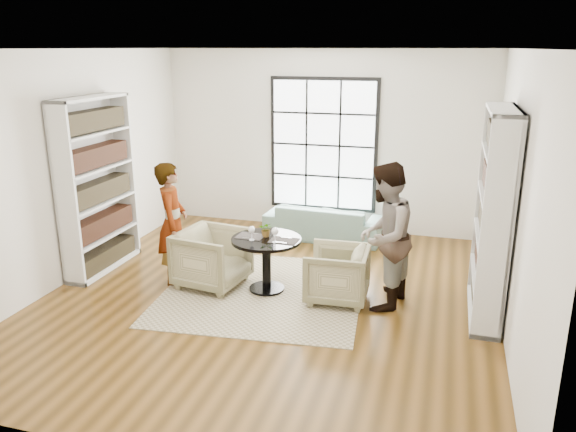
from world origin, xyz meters
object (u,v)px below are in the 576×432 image
(pedestal_table, at_px, (266,253))
(person_right, at_px, (384,237))
(sofa, at_px, (324,221))
(flower_centerpiece, at_px, (266,229))
(wine_glass_right, at_px, (275,232))
(person_left, at_px, (172,223))
(armchair_right, at_px, (337,274))
(wine_glass_left, at_px, (252,230))
(armchair_left, at_px, (213,258))

(pedestal_table, bearing_deg, person_right, -1.31)
(sofa, bearing_deg, flower_centerpiece, 86.63)
(person_right, height_order, wine_glass_right, person_right)
(person_right, bearing_deg, person_left, -79.20)
(person_left, height_order, flower_centerpiece, person_left)
(armchair_right, height_order, person_left, person_left)
(wine_glass_left, bearing_deg, armchair_right, 4.53)
(wine_glass_right, bearing_deg, wine_glass_left, 179.20)
(person_right, bearing_deg, wine_glass_left, -76.35)
(wine_glass_left, xyz_separation_m, wine_glass_right, (0.31, -0.00, 0.01))
(sofa, height_order, person_right, person_right)
(sofa, height_order, wine_glass_left, wine_glass_left)
(armchair_right, distance_m, flower_centerpiece, 1.05)
(wine_glass_right, bearing_deg, person_left, 176.72)
(flower_centerpiece, bearing_deg, person_left, -175.09)
(flower_centerpiece, bearing_deg, sofa, 83.02)
(armchair_left, xyz_separation_m, armchair_right, (1.65, 0.01, -0.04))
(armchair_right, distance_m, person_right, 0.77)
(pedestal_table, relative_size, person_right, 0.50)
(pedestal_table, height_order, person_right, person_right)
(flower_centerpiece, bearing_deg, person_right, -3.89)
(person_left, distance_m, wine_glass_right, 1.44)
(armchair_right, distance_m, person_left, 2.25)
(person_right, bearing_deg, wine_glass_right, -75.47)
(sofa, bearing_deg, armchair_right, 110.00)
(armchair_left, distance_m, person_right, 2.26)
(person_left, distance_m, wine_glass_left, 1.13)
(armchair_left, relative_size, flower_centerpiece, 4.29)
(sofa, height_order, wine_glass_right, wine_glass_right)
(person_left, bearing_deg, sofa, -52.54)
(sofa, height_order, person_left, person_left)
(sofa, bearing_deg, person_right, 121.75)
(person_left, relative_size, flower_centerpiece, 8.30)
(person_left, distance_m, flower_centerpiece, 1.26)
(wine_glass_left, relative_size, wine_glass_right, 0.93)
(pedestal_table, distance_m, wine_glass_left, 0.38)
(armchair_right, bearing_deg, wine_glass_left, -88.06)
(sofa, relative_size, person_left, 1.18)
(person_left, height_order, wine_glass_right, person_left)
(person_left, bearing_deg, person_right, -108.73)
(armchair_left, relative_size, wine_glass_right, 4.25)
(armchair_left, distance_m, wine_glass_left, 0.74)
(pedestal_table, relative_size, armchair_left, 1.06)
(person_right, xyz_separation_m, wine_glass_right, (-1.32, -0.09, -0.03))
(person_right, relative_size, wine_glass_right, 8.99)
(person_right, bearing_deg, armchair_left, -79.16)
(armchair_right, xyz_separation_m, flower_centerpiece, (-0.94, 0.10, 0.46))
(pedestal_table, xyz_separation_m, wine_glass_right, (0.16, -0.12, 0.33))
(pedestal_table, relative_size, flower_centerpiece, 4.56)
(person_right, distance_m, wine_glass_left, 1.63)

